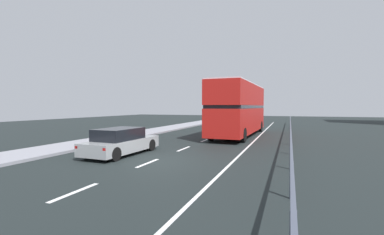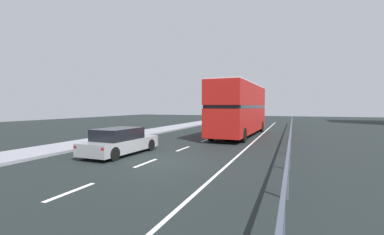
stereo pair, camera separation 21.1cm
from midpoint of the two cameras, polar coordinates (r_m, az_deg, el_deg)
name	(u,v)px [view 1 (the left image)]	position (r m, az deg, el deg)	size (l,w,h in m)	color
ground_plane	(155,161)	(12.37, -8.40, -9.31)	(74.31, 120.00, 0.10)	black
near_sidewalk_kerb	(48,150)	(16.52, -29.00, -6.20)	(2.88, 80.00, 0.14)	gray
lane_paint_markings	(237,140)	(19.59, 9.37, -4.82)	(3.53, 46.00, 0.01)	silver
bridge_side_railing	(291,129)	(19.68, 20.22, -2.43)	(0.10, 42.00, 1.04)	#444A5B
double_decker_bus_red	(239,108)	(22.46, 9.93, 2.04)	(2.94, 11.37, 4.34)	#B21914
hatchback_car_near	(121,142)	(14.02, -15.50, -5.08)	(1.94, 4.51, 1.36)	gray
sedan_car_ahead	(220,121)	(31.74, 5.85, -0.82)	(1.78, 4.29, 1.42)	#454B4B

